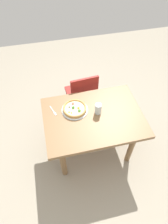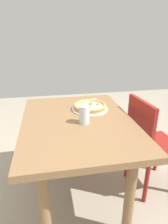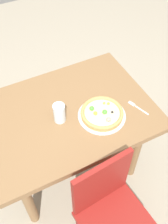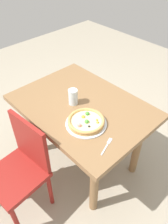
% 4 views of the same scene
% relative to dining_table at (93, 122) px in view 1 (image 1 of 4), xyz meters
% --- Properties ---
extents(ground_plane, '(6.00, 6.00, 0.00)m').
position_rel_dining_table_xyz_m(ground_plane, '(0.00, 0.00, -0.63)').
color(ground_plane, '#9E937F').
extents(dining_table, '(1.14, 0.83, 0.74)m').
position_rel_dining_table_xyz_m(dining_table, '(0.00, 0.00, 0.00)').
color(dining_table, olive).
rests_on(dining_table, ground).
extents(chair_near, '(0.43, 0.43, 0.87)m').
position_rel_dining_table_xyz_m(chair_near, '(-0.01, -0.63, -0.15)').
color(chair_near, maroon).
rests_on(chair_near, ground).
extents(plate, '(0.31, 0.31, 0.01)m').
position_rel_dining_table_xyz_m(plate, '(0.19, -0.14, 0.12)').
color(plate, silver).
rests_on(plate, dining_table).
extents(pizza, '(0.28, 0.28, 0.05)m').
position_rel_dining_table_xyz_m(pizza, '(0.19, -0.14, 0.14)').
color(pizza, tan).
rests_on(pizza, plate).
extents(fork, '(0.07, 0.16, 0.00)m').
position_rel_dining_table_xyz_m(fork, '(0.44, -0.17, 0.11)').
color(fork, silver).
rests_on(fork, dining_table).
extents(drinking_glass, '(0.08, 0.08, 0.13)m').
position_rel_dining_table_xyz_m(drinking_glass, '(-0.06, -0.04, 0.18)').
color(drinking_glass, silver).
rests_on(drinking_glass, dining_table).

